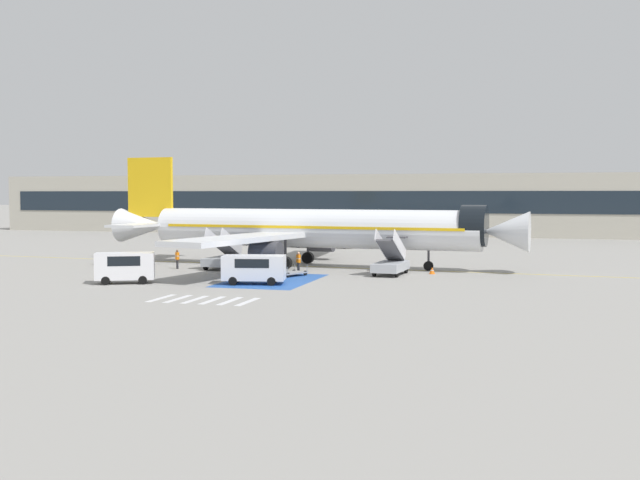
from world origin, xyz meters
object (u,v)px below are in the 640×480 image
Objects in this scene: traffic_cone_2 at (432,271)px; fuel_tanker at (323,233)px; traffic_cone_0 at (126,263)px; traffic_cone_1 at (136,264)px; boarding_stairs_forward at (391,263)px; baggage_cart at (291,273)px; service_van_0 at (254,267)px; airliner at (306,228)px; ground_crew_1 at (298,261)px; boarding_stairs_aft at (224,258)px; service_van_1 at (125,265)px; terminal_building at (347,204)px; ground_crew_0 at (177,258)px.

fuel_tanker is at bearing 122.43° from traffic_cone_2.
traffic_cone_0 is 1.93m from traffic_cone_1.
boarding_stairs_forward is 0.63× the size of fuel_tanker.
fuel_tanker is 2.84× the size of baggage_cart.
airliner is at bearing 168.78° from service_van_0.
baggage_cart is 2.57m from ground_crew_1.
traffic_cone_2 is at bearing 5.48° from boarding_stairs_aft.
traffic_cone_1 is at bearing 0.22° from service_van_1.
airliner reaches higher than ground_crew_1.
boarding_stairs_aft is at bearing -86.76° from terminal_building.
boarding_stairs_forward is 31.70m from fuel_tanker.
ground_crew_1 is 15.65m from traffic_cone_1.
ground_crew_1 reaches higher than ground_crew_0.
terminal_building is (-18.81, 61.61, 3.93)m from boarding_stairs_forward.
airliner is 13.44× the size of baggage_cart.
airliner is at bearing 67.77° from ground_crew_0.
ground_crew_1 is at bearing -1.04° from traffic_cone_1.
boarding_stairs_aft is at bearing -38.27° from service_van_1.
service_van_1 is (-2.77, -12.36, 0.41)m from boarding_stairs_aft.
boarding_stairs_aft is 9.76m from traffic_cone_0.
terminal_building reaches higher than fuel_tanker.
traffic_cone_0 is 0.00× the size of terminal_building.
terminal_building reaches higher than baggage_cart.
baggage_cart is 65.81m from terminal_building.
boarding_stairs_aft is 9.41× the size of traffic_cone_2.
service_van_0 is 7.68× the size of traffic_cone_1.
service_van_1 is 12.25m from traffic_cone_1.
boarding_stairs_forward is 8.29× the size of traffic_cone_1.
boarding_stairs_aft is 4.19m from ground_crew_0.
fuel_tanker is 1.82× the size of service_van_1.
traffic_cone_1 is at bearing 15.06° from baggage_cart.
service_van_0 is 2.87× the size of ground_crew_0.
service_van_0 reaches higher than baggage_cart.
airliner reaches higher than ground_crew_0.
service_van_1 is 73.05m from terminal_building.
service_van_1 is 7.23× the size of traffic_cone_1.
service_van_1 is (-9.28, -16.26, -2.15)m from airliner.
baggage_cart reaches higher than traffic_cone_0.
traffic_cone_0 is at bearing 148.09° from traffic_cone_1.
terminal_building reaches higher than service_van_1.
baggage_cart is at bearing -156.91° from traffic_cone_2.
boarding_stairs_forward is at bearing 0.89° from traffic_cone_1.
ground_crew_0 is (-1.17, 10.94, -0.38)m from service_van_1.
airliner is at bearing 14.68° from traffic_cone_0.
baggage_cart is at bearing -12.16° from traffic_cone_0.
airliner is at bearing 34.70° from boarding_stairs_aft.
baggage_cart is (1.17, -8.00, -3.27)m from airliner.
traffic_cone_1 is (-23.47, -0.37, -0.65)m from boarding_stairs_forward.
traffic_cone_1 is at bearing -31.91° from traffic_cone_0.
fuel_tanker is 32.23m from baggage_cart.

